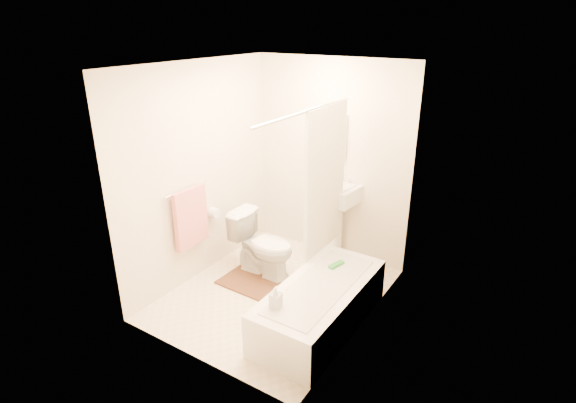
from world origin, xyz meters
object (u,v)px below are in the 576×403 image
Objects in this scene: toilet at (263,245)px; soap_bottle at (276,298)px; bathtub at (320,305)px; sink at (335,219)px; bath_mat at (250,282)px.

toilet is 3.69× the size of soap_bottle.
soap_bottle is at bearing -139.73° from toilet.
sink is at bearing 111.88° from bathtub.
bathtub is 0.63m from soap_bottle.
bathtub reaches higher than bath_mat.
bathtub is 7.60× the size of soap_bottle.
sink is 5.14× the size of soap_bottle.
soap_bottle is (-0.17, -0.52, 0.32)m from bathtub.
bath_mat is at bearing 167.28° from bathtub.
soap_bottle is at bearing -73.49° from sink.
toilet is 0.72× the size of sink.
bathtub is at bearing -115.31° from toilet.
sink reaches higher than bath_mat.
toilet is 0.95m from sink.
toilet is at bearing 85.12° from bath_mat.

